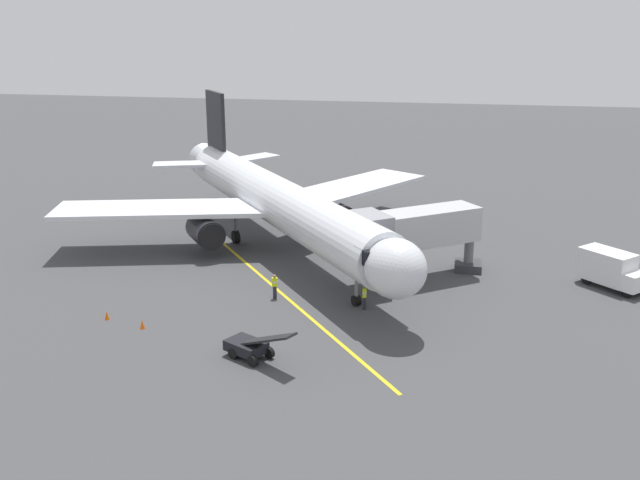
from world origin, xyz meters
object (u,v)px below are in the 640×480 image
(ground_crew_marshaller, at_px, (364,297))
(safety_cone_nose_left, at_px, (142,324))
(airplane, at_px, (276,201))
(belt_loader_portside, at_px, (250,346))
(jet_bridge, at_px, (406,231))
(ground_crew_wing_walker, at_px, (275,286))
(box_truck_near_nose, at_px, (612,269))
(safety_cone_nose_right, at_px, (107,315))

(ground_crew_marshaller, height_order, safety_cone_nose_left, ground_crew_marshaller)
(airplane, relative_size, ground_crew_marshaller, 20.22)
(ground_crew_marshaller, bearing_deg, belt_loader_portside, 56.69)
(jet_bridge, xyz_separation_m, ground_crew_wing_walker, (8.38, 5.06, -2.88))
(belt_loader_portside, bearing_deg, ground_crew_wing_walker, -84.18)
(ground_crew_wing_walker, bearing_deg, airplane, -75.98)
(box_truck_near_nose, relative_size, safety_cone_nose_left, 8.44)
(airplane, xyz_separation_m, safety_cone_nose_left, (3.99, 17.19, -3.73))
(belt_loader_portside, bearing_deg, ground_crew_marshaller, -123.31)
(ground_crew_marshaller, relative_size, safety_cone_nose_left, 3.11)
(jet_bridge, relative_size, box_truck_near_nose, 2.21)
(jet_bridge, bearing_deg, ground_crew_wing_walker, 31.11)
(box_truck_near_nose, bearing_deg, airplane, -9.63)
(safety_cone_nose_right, bearing_deg, ground_crew_marshaller, -163.19)
(box_truck_near_nose, bearing_deg, ground_crew_wing_walker, 16.03)
(safety_cone_nose_left, distance_m, safety_cone_nose_right, 2.92)
(airplane, bearing_deg, belt_loader_portside, 100.38)
(airplane, relative_size, safety_cone_nose_left, 62.86)
(airplane, height_order, ground_crew_marshaller, airplane)
(ground_crew_marshaller, bearing_deg, safety_cone_nose_right, 16.81)
(belt_loader_portside, xyz_separation_m, safety_cone_nose_left, (7.60, -2.49, -0.44))
(ground_crew_marshaller, height_order, safety_cone_nose_right, ground_crew_marshaller)
(ground_crew_marshaller, xyz_separation_m, box_truck_near_nose, (-16.46, -7.29, 0.50))
(belt_loader_portside, xyz_separation_m, safety_cone_nose_right, (10.39, -3.35, -0.44))
(safety_cone_nose_right, bearing_deg, box_truck_near_nose, -159.50)
(safety_cone_nose_left, bearing_deg, ground_crew_wing_walker, -136.43)
(jet_bridge, relative_size, safety_cone_nose_left, 18.66)
(jet_bridge, height_order, safety_cone_nose_left, jet_bridge)
(safety_cone_nose_left, bearing_deg, ground_crew_marshaller, -156.55)
(ground_crew_marshaller, relative_size, belt_loader_portside, 0.37)
(jet_bridge, distance_m, box_truck_near_nose, 14.57)
(ground_crew_wing_walker, height_order, box_truck_near_nose, box_truck_near_nose)
(ground_crew_marshaller, bearing_deg, airplane, -52.41)
(ground_crew_wing_walker, relative_size, box_truck_near_nose, 0.37)
(airplane, bearing_deg, box_truck_near_nose, 170.37)
(ground_crew_wing_walker, bearing_deg, ground_crew_marshaller, 172.96)
(box_truck_near_nose, bearing_deg, ground_crew_marshaller, 23.88)
(belt_loader_portside, bearing_deg, jet_bridge, -118.25)
(ground_crew_marshaller, height_order, ground_crew_wing_walker, same)
(box_truck_near_nose, height_order, safety_cone_nose_right, box_truck_near_nose)
(box_truck_near_nose, bearing_deg, safety_cone_nose_left, 23.69)
(ground_crew_wing_walker, bearing_deg, belt_loader_portside, 95.82)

